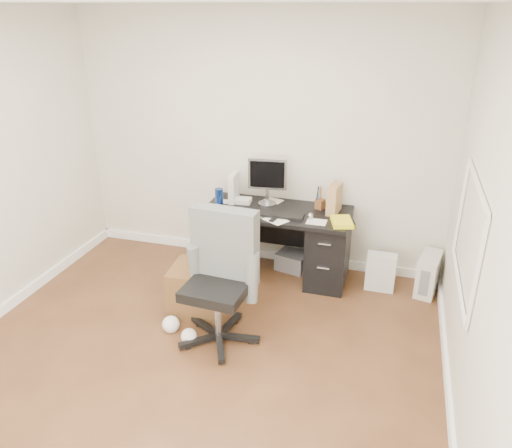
% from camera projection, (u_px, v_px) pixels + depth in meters
% --- Properties ---
extents(ground, '(4.00, 4.00, 0.00)m').
position_uv_depth(ground, '(190.00, 365.00, 4.05)').
color(ground, '#462816').
rests_on(ground, ground).
extents(room_shell, '(4.02, 4.02, 2.71)m').
position_uv_depth(room_shell, '(184.00, 169.00, 3.40)').
color(room_shell, beige).
rests_on(room_shell, ground).
extents(desk, '(1.50, 0.70, 0.75)m').
position_uv_depth(desk, '(277.00, 241.00, 5.27)').
color(desk, black).
rests_on(desk, ground).
extents(loose_papers, '(1.10, 0.60, 0.00)m').
position_uv_depth(loose_papers, '(257.00, 210.00, 5.13)').
color(loose_papers, white).
rests_on(loose_papers, desk).
extents(lcd_monitor, '(0.43, 0.27, 0.51)m').
position_uv_depth(lcd_monitor, '(267.00, 182.00, 5.16)').
color(lcd_monitor, '#ACABB0').
rests_on(lcd_monitor, desk).
extents(keyboard, '(0.47, 0.17, 0.03)m').
position_uv_depth(keyboard, '(280.00, 215.00, 4.97)').
color(keyboard, black).
rests_on(keyboard, desk).
extents(computer_mouse, '(0.07, 0.07, 0.06)m').
position_uv_depth(computer_mouse, '(310.00, 216.00, 4.91)').
color(computer_mouse, '#ACABB0').
rests_on(computer_mouse, desk).
extents(travel_mug, '(0.11, 0.11, 0.19)m').
position_uv_depth(travel_mug, '(219.00, 197.00, 5.19)').
color(travel_mug, navy).
rests_on(travel_mug, desk).
extents(white_binder, '(0.14, 0.27, 0.30)m').
position_uv_depth(white_binder, '(234.00, 187.00, 5.31)').
color(white_binder, silver).
rests_on(white_binder, desk).
extents(magazine_file, '(0.16, 0.27, 0.30)m').
position_uv_depth(magazine_file, '(334.00, 199.00, 5.01)').
color(magazine_file, '#9C734B').
rests_on(magazine_file, desk).
extents(pen_cup, '(0.13, 0.13, 0.24)m').
position_uv_depth(pen_cup, '(320.00, 198.00, 5.11)').
color(pen_cup, '#582F19').
rests_on(pen_cup, desk).
extents(yellow_book, '(0.27, 0.31, 0.05)m').
position_uv_depth(yellow_book, '(342.00, 222.00, 4.79)').
color(yellow_book, yellow).
rests_on(yellow_book, desk).
extents(paper_remote, '(0.29, 0.28, 0.02)m').
position_uv_depth(paper_remote, '(276.00, 219.00, 4.88)').
color(paper_remote, white).
rests_on(paper_remote, desk).
extents(office_chair, '(0.70, 0.70, 1.16)m').
position_uv_depth(office_chair, '(217.00, 282.00, 4.13)').
color(office_chair, '#505350').
rests_on(office_chair, ground).
extents(pc_tower, '(0.26, 0.44, 0.41)m').
position_uv_depth(pc_tower, '(428.00, 274.00, 5.01)').
color(pc_tower, beige).
rests_on(pc_tower, ground).
extents(shopping_bag, '(0.29, 0.21, 0.40)m').
position_uv_depth(shopping_bag, '(381.00, 272.00, 5.06)').
color(shopping_bag, silver).
rests_on(shopping_bag, ground).
extents(wicker_basket, '(0.49, 0.49, 0.46)m').
position_uv_depth(wicker_basket, '(197.00, 289.00, 4.70)').
color(wicker_basket, '#513818').
rests_on(wicker_basket, ground).
extents(desk_printer, '(0.38, 0.34, 0.19)m').
position_uv_depth(desk_printer, '(293.00, 261.00, 5.50)').
color(desk_printer, slate).
rests_on(desk_printer, ground).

